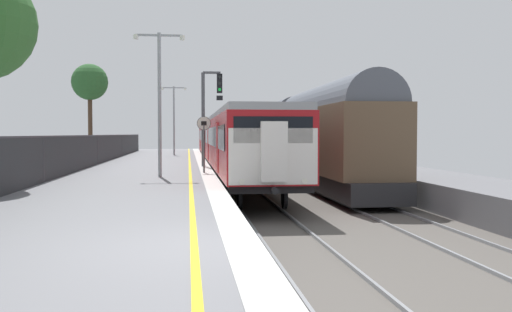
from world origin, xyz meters
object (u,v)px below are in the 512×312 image
commuter_train_at_platform (226,140)px  background_tree_centre (90,84)px  freight_train_adjacent_track (278,134)px  speed_limit_sign (204,137)px  platform_lamp_mid (159,92)px  platform_lamp_far (174,115)px  signal_gantry (208,107)px

commuter_train_at_platform → background_tree_centre: 13.84m
commuter_train_at_platform → freight_train_adjacent_track: freight_train_adjacent_track is taller
commuter_train_at_platform → speed_limit_sign: 12.92m
freight_train_adjacent_track → background_tree_centre: (-14.19, 4.84, 3.91)m
freight_train_adjacent_track → speed_limit_sign: (-5.85, -16.23, -0.13)m
speed_limit_sign → platform_lamp_mid: bearing=-131.4°
commuter_train_at_platform → platform_lamp_mid: bearing=-103.8°
platform_lamp_far → background_tree_centre: (-6.55, 0.36, 2.38)m
commuter_train_at_platform → platform_lamp_far: platform_lamp_far is taller
commuter_train_at_platform → platform_lamp_far: 8.95m
freight_train_adjacent_track → signal_gantry: 12.80m
signal_gantry → platform_lamp_mid: (-2.17, -6.77, 0.26)m
signal_gantry → platform_lamp_far: size_ratio=0.90×
platform_lamp_mid → speed_limit_sign: bearing=48.6°
commuter_train_at_platform → platform_lamp_far: bearing=114.6°
platform_lamp_far → commuter_train_at_platform: bearing=-65.4°
platform_lamp_mid → platform_lamp_far: 22.75m
commuter_train_at_platform → speed_limit_sign: (-1.85, -12.78, 0.31)m
freight_train_adjacent_track → platform_lamp_mid: platform_lamp_mid is taller
speed_limit_sign → platform_lamp_far: platform_lamp_far is taller
platform_lamp_mid → signal_gantry: bearing=72.3°
background_tree_centre → platform_lamp_far: bearing=-3.1°
freight_train_adjacent_track → signal_gantry: size_ratio=9.18×
platform_lamp_far → background_tree_centre: size_ratio=0.76×
signal_gantry → platform_lamp_far: (-2.17, 15.97, 0.15)m
platform_lamp_mid → platform_lamp_far: (0.00, 22.75, -0.11)m
freight_train_adjacent_track → platform_lamp_mid: size_ratio=7.98×
commuter_train_at_platform → platform_lamp_mid: platform_lamp_mid is taller
platform_lamp_far → platform_lamp_mid: bearing=-90.0°
signal_gantry → speed_limit_sign: bearing=-94.5°
platform_lamp_far → speed_limit_sign: bearing=-85.1°
signal_gantry → background_tree_centre: background_tree_centre is taller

